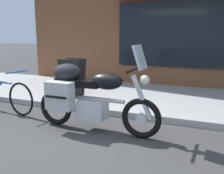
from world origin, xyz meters
TOP-DOWN VIEW (x-y plane):
  - ground_plane at (0.00, 0.00)m, footprint 80.00×80.00m
  - touring_motorcycle at (0.11, 0.42)m, footprint 2.13×0.67m
  - parked_bicycle at (-1.96, 0.68)m, footprint 1.69×0.48m
  - sandwich_board_sign at (-1.20, 2.10)m, footprint 0.55×0.40m

SIDE VIEW (x-z plane):
  - ground_plane at x=0.00m, z-range 0.00..0.00m
  - parked_bicycle at x=-1.96m, z-range -0.10..0.82m
  - sandwich_board_sign at x=-1.20m, z-range 0.12..0.98m
  - touring_motorcycle at x=0.11m, z-range -0.10..1.29m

